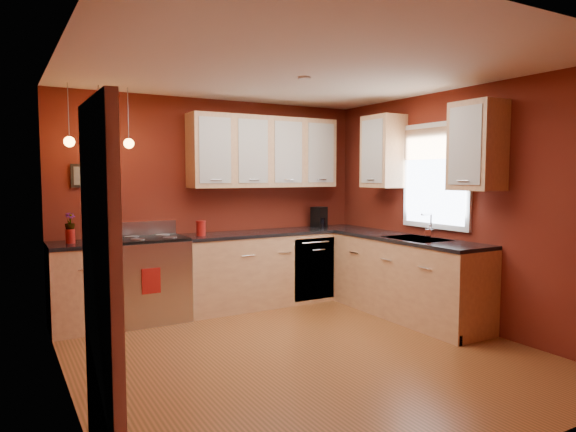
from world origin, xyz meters
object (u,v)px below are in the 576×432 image
sink (417,241)px  soap_pump (430,232)px  gas_range (152,278)px  red_canister (201,228)px  coffee_maker (319,218)px

sink → soap_pump: (0.08, -0.11, 0.11)m
gas_range → soap_pump: bearing=-30.7°
sink → red_canister: (-2.04, 1.46, 0.12)m
red_canister → sink: bearing=-35.5°
coffee_maker → red_canister: bearing=163.9°
coffee_maker → soap_pump: coffee_maker is taller
coffee_maker → soap_pump: (0.34, -1.74, -0.05)m
soap_pump → coffee_maker: bearing=101.0°
red_canister → coffee_maker: size_ratio=0.64×
soap_pump → gas_range: bearing=149.3°
red_canister → coffee_maker: 1.80m
gas_range → soap_pump: gas_range is taller
gas_range → red_canister: size_ratio=6.20×
soap_pump → red_canister: bearing=143.7°
sink → red_canister: bearing=144.5°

